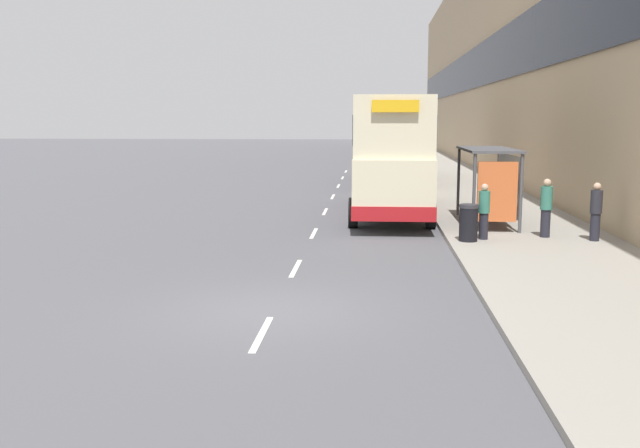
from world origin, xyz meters
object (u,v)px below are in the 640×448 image
object	(u,v)px
bus_shelter	(495,172)
litter_bin	(469,223)
car_0	(373,152)
car_1	(383,144)
pedestrian_3	(498,185)
pedestrian_at_shelter	(484,211)
pedestrian_1	(596,211)
double_decker_bus_ahead	(386,142)
double_decker_bus_near	(390,154)
pedestrian_2	(546,207)

from	to	relation	value
bus_shelter	litter_bin	world-z (taller)	bus_shelter
bus_shelter	car_0	distance (m)	35.11
car_1	pedestrian_3	xyz separation A→B (m)	(3.92, -47.70, 0.13)
car_1	pedestrian_at_shelter	world-z (taller)	car_1
litter_bin	pedestrian_1	bearing A→B (deg)	5.16
bus_shelter	car_1	distance (m)	52.76
car_0	pedestrian_1	bearing A→B (deg)	-80.57
bus_shelter	car_1	size ratio (longest dim) A/B	1.09
double_decker_bus_ahead	pedestrian_at_shelter	distance (m)	20.13
car_0	pedestrian_at_shelter	bearing A→B (deg)	-85.22
double_decker_bus_ahead	car_1	size ratio (longest dim) A/B	2.96
double_decker_bus_ahead	car_1	xyz separation A→B (m)	(0.29, 35.63, -1.42)
pedestrian_3	litter_bin	size ratio (longest dim) A/B	1.60
double_decker_bus_near	bus_shelter	bearing A→B (deg)	-44.18
bus_shelter	double_decker_bus_ahead	xyz separation A→B (m)	(-3.20, 17.05, 0.41)
car_1	pedestrian_at_shelter	size ratio (longest dim) A/B	2.40
car_1	pedestrian_1	distance (m)	55.83
pedestrian_2	bus_shelter	bearing A→B (deg)	115.24
double_decker_bus_ahead	pedestrian_3	xyz separation A→B (m)	(4.20, -12.07, -1.29)
car_0	litter_bin	size ratio (longest dim) A/B	3.66
double_decker_bus_ahead	pedestrian_at_shelter	size ratio (longest dim) A/B	7.08
pedestrian_1	pedestrian_3	distance (m)	8.00
pedestrian_1	litter_bin	world-z (taller)	pedestrian_1
double_decker_bus_ahead	pedestrian_1	world-z (taller)	double_decker_bus_ahead
double_decker_bus_near	car_1	distance (m)	49.49
car_1	car_0	bearing A→B (deg)	-93.17
car_1	litter_bin	world-z (taller)	car_1
double_decker_bus_ahead	car_0	distance (m)	17.90
car_1	pedestrian_1	xyz separation A→B (m)	(5.29, -55.58, 0.12)
bus_shelter	pedestrian_1	bearing A→B (deg)	-50.79
double_decker_bus_ahead	litter_bin	distance (m)	20.44
pedestrian_3	car_1	bearing A→B (deg)	94.70
double_decker_bus_near	pedestrian_3	xyz separation A→B (m)	(4.30, 1.77, -1.29)
car_1	bus_shelter	bearing A→B (deg)	-86.83
car_0	car_1	world-z (taller)	car_0
litter_bin	pedestrian_at_shelter	bearing A→B (deg)	36.32
double_decker_bus_ahead	pedestrian_3	size ratio (longest dim) A/B	6.79
pedestrian_1	pedestrian_2	distance (m)	1.37
car_1	pedestrian_3	size ratio (longest dim) A/B	2.30
pedestrian_2	pedestrian_1	bearing A→B (deg)	-23.28
pedestrian_1	pedestrian_3	world-z (taller)	pedestrian_3
pedestrian_3	litter_bin	distance (m)	8.51
pedestrian_3	litter_bin	xyz separation A→B (m)	(-2.22, -8.21, -0.33)
double_decker_bus_near	litter_bin	distance (m)	6.95
car_1	pedestrian_1	bearing A→B (deg)	-84.56
car_0	pedestrian_2	distance (m)	37.58
double_decker_bus_near	pedestrian_2	size ratio (longest dim) A/B	6.11
car_0	pedestrian_at_shelter	distance (m)	37.90
double_decker_bus_near	pedestrian_3	distance (m)	4.82
pedestrian_at_shelter	litter_bin	bearing A→B (deg)	-143.68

